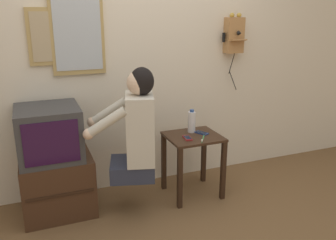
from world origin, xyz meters
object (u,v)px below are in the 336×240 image
wall_phone_antique (234,35)px  framed_picture (55,37)px  water_bottle (192,122)px  person (136,128)px  toothbrush (203,139)px  television (49,133)px  cell_phone_held (187,138)px  cell_phone_spare (202,133)px  wall_mirror (77,29)px

wall_phone_antique → framed_picture: bearing=178.5°
wall_phone_antique → water_bottle: size_ratio=3.52×
person → framed_picture: framed_picture is taller
toothbrush → television: bearing=20.6°
wall_phone_antique → cell_phone_held: 1.17m
cell_phone_held → water_bottle: (0.11, 0.15, 0.09)m
cell_phone_spare → water_bottle: bearing=105.2°
person → water_bottle: (0.59, 0.19, -0.07)m
water_bottle → wall_phone_antique: bearing=25.1°
wall_mirror → water_bottle: bearing=-18.2°
framed_picture → television: bearing=-117.4°
cell_phone_spare → water_bottle: water_bottle is taller
cell_phone_held → wall_mirror: bearing=157.6°
person → wall_mirror: wall_mirror is taller
wall_mirror → person: bearing=-55.4°
person → water_bottle: bearing=-56.3°
water_bottle → wall_mirror: bearing=161.8°
cell_phone_held → cell_phone_spare: bearing=29.8°
water_bottle → toothbrush: water_bottle is taller
wall_phone_antique → cell_phone_spare: wall_phone_antique is taller
wall_phone_antique → cell_phone_held: bearing=-148.5°
cell_phone_held → toothbrush: (0.11, -0.08, 0.00)m
person → wall_phone_antique: size_ratio=1.22×
framed_picture → water_bottle: size_ratio=2.16×
person → wall_mirror: size_ratio=1.20×
toothbrush → framed_picture: bearing=7.5°
framed_picture → cell_phone_held: size_ratio=3.57×
person → wall_mirror: 0.98m
wall_phone_antique → toothbrush: wall_phone_antique is taller
television → toothbrush: bearing=-12.6°
framed_picture → wall_mirror: 0.19m
person → water_bottle: size_ratio=4.28×
wall_phone_antique → wall_mirror: wall_mirror is taller
television → water_bottle: 1.25m
person → toothbrush: 0.61m
person → wall_phone_antique: 1.42m
person → cell_phone_held: size_ratio=7.08×
wall_mirror → cell_phone_spare: (1.00, -0.38, -0.93)m
framed_picture → wall_mirror: (0.18, -0.00, 0.06)m
wall_phone_antique → toothbrush: (-0.57, -0.50, -0.85)m
water_bottle → toothbrush: bearing=-89.9°
television → cell_phone_held: size_ratio=3.93×
person → cell_phone_held: person is taller
person → toothbrush: (0.59, -0.04, -0.16)m
framed_picture → toothbrush: 1.52m
framed_picture → toothbrush: size_ratio=3.06×
framed_picture → cell_phone_spare: bearing=-18.1°
wall_phone_antique → wall_mirror: (-1.51, 0.04, 0.08)m
wall_phone_antique → cell_phone_spare: bearing=-145.7°
television → water_bottle: size_ratio=2.37×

